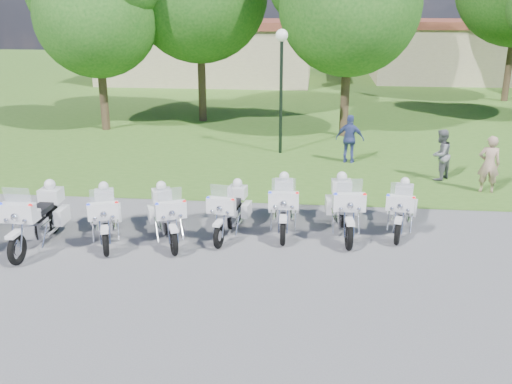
# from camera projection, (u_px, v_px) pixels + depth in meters

# --- Properties ---
(ground) EXTENTS (100.00, 100.00, 0.00)m
(ground) POSITION_uv_depth(u_px,v_px,m) (246.00, 247.00, 13.34)
(ground) COLOR #5B5C61
(ground) RESTS_ON ground
(grass_lawn) EXTENTS (100.00, 48.00, 0.01)m
(grass_lawn) POSITION_uv_depth(u_px,v_px,m) (294.00, 84.00, 38.76)
(grass_lawn) COLOR #3B6A21
(grass_lawn) RESTS_ON ground
(motorcycle_1) EXTENTS (0.82, 2.49, 1.67)m
(motorcycle_1) POSITION_uv_depth(u_px,v_px,m) (37.00, 217.00, 13.23)
(motorcycle_1) COLOR black
(motorcycle_1) RESTS_ON ground
(motorcycle_2) EXTENTS (1.22, 2.17, 1.52)m
(motorcycle_2) POSITION_uv_depth(u_px,v_px,m) (105.00, 215.00, 13.54)
(motorcycle_2) COLOR black
(motorcycle_2) RESTS_ON ground
(motorcycle_3) EXTENTS (1.30, 2.13, 1.52)m
(motorcycle_3) POSITION_uv_depth(u_px,v_px,m) (167.00, 214.00, 13.57)
(motorcycle_3) COLOR black
(motorcycle_3) RESTS_ON ground
(motorcycle_4) EXTENTS (0.91, 2.18, 1.47)m
(motorcycle_4) POSITION_uv_depth(u_px,v_px,m) (230.00, 210.00, 13.93)
(motorcycle_4) COLOR black
(motorcycle_4) RESTS_ON ground
(motorcycle_5) EXTENTS (0.82, 2.33, 1.57)m
(motorcycle_5) POSITION_uv_depth(u_px,v_px,m) (284.00, 204.00, 14.16)
(motorcycle_5) COLOR black
(motorcycle_5) RESTS_ON ground
(motorcycle_6) EXTENTS (0.90, 2.44, 1.64)m
(motorcycle_6) POSITION_uv_depth(u_px,v_px,m) (344.00, 206.00, 13.94)
(motorcycle_6) COLOR black
(motorcycle_6) RESTS_ON ground
(motorcycle_7) EXTENTS (0.99, 2.13, 1.45)m
(motorcycle_7) POSITION_uv_depth(u_px,v_px,m) (402.00, 208.00, 14.09)
(motorcycle_7) COLOR black
(motorcycle_7) RESTS_ON ground
(lamp_post) EXTENTS (0.44, 0.44, 4.50)m
(lamp_post) POSITION_uv_depth(u_px,v_px,m) (281.00, 62.00, 20.35)
(lamp_post) COLOR black
(lamp_post) RESTS_ON ground
(tree_0) EXTENTS (6.05, 5.16, 8.07)m
(tree_0) POSITION_uv_depth(u_px,v_px,m) (95.00, 3.00, 23.60)
(tree_0) COLOR #38281C
(tree_0) RESTS_ON ground
(building_west) EXTENTS (14.56, 8.32, 4.10)m
(building_west) POSITION_uv_depth(u_px,v_px,m) (209.00, 51.00, 39.63)
(building_west) COLOR tan
(building_west) RESTS_ON ground
(building_east) EXTENTS (11.44, 7.28, 4.10)m
(building_east) POSITION_uv_depth(u_px,v_px,m) (454.00, 50.00, 39.84)
(building_east) COLOR tan
(building_east) RESTS_ON ground
(bystander_a) EXTENTS (0.68, 0.49, 1.72)m
(bystander_a) POSITION_uv_depth(u_px,v_px,m) (489.00, 165.00, 16.82)
(bystander_a) COLOR tan
(bystander_a) RESTS_ON ground
(bystander_b) EXTENTS (0.98, 1.00, 1.63)m
(bystander_b) POSITION_uv_depth(u_px,v_px,m) (440.00, 155.00, 18.02)
(bystander_b) COLOR slate
(bystander_b) RESTS_ON ground
(bystander_c) EXTENTS (1.06, 0.62, 1.69)m
(bystander_c) POSITION_uv_depth(u_px,v_px,m) (350.00, 139.00, 19.90)
(bystander_c) COLOR #374486
(bystander_c) RESTS_ON ground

